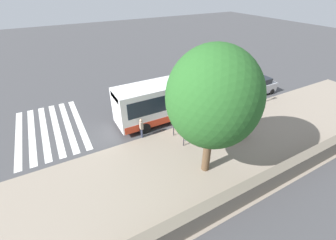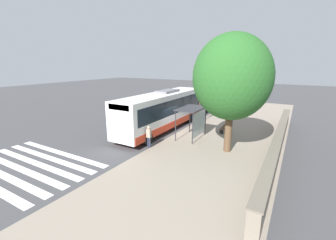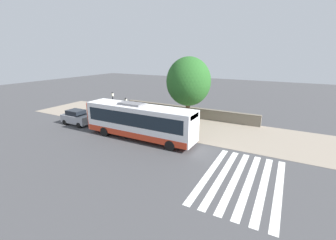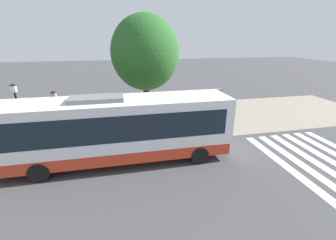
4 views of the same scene
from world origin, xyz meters
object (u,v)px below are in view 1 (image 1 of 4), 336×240
pedestrian (141,127)px  parked_car_behind_bus (258,86)px  bench (240,133)px  bus_shelter (196,113)px  bus (182,96)px  shade_tree (213,98)px  street_lamp_near (245,87)px  street_lamp_far (228,94)px

pedestrian → parked_car_behind_bus: size_ratio=0.44×
bench → parked_car_behind_bus: parked_car_behind_bus is taller
bus_shelter → bus: bearing=-15.1°
shade_tree → parked_car_behind_bus: 14.73m
pedestrian → street_lamp_near: size_ratio=0.41×
street_lamp_far → bus_shelter: bearing=106.9°
bus_shelter → street_lamp_far: size_ratio=0.84×
parked_car_behind_bus → street_lamp_near: bearing=113.6°
pedestrian → street_lamp_near: street_lamp_near is taller
bus_shelter → parked_car_behind_bus: bus_shelter is taller
shade_tree → parked_car_behind_bus: (6.75, -12.31, -4.48)m
shade_tree → bus_shelter: bearing=-23.0°
street_lamp_far → shade_tree: 8.24m
pedestrian → shade_tree: (-5.41, -2.31, 4.36)m
bus → street_lamp_far: size_ratio=3.31×
bench → street_lamp_far: bearing=-22.3°
shade_tree → street_lamp_far: bearing=-51.0°
bus → parked_car_behind_bus: bus is taller
pedestrian → street_lamp_near: 10.31m
shade_tree → parked_car_behind_bus: size_ratio=2.13×
shade_tree → pedestrian: bearing=23.1°
pedestrian → shade_tree: 7.32m
bus_shelter → bench: bus_shelter is taller
pedestrian → street_lamp_near: bearing=-93.4°
bus_shelter → street_lamp_near: bearing=-77.9°
bench → shade_tree: 6.90m
bench → street_lamp_far: (3.22, -1.32, 1.73)m
shade_tree → bus: bearing=-19.0°
bench → shade_tree: size_ratio=0.20×
parked_car_behind_bus → bench: bearing=123.9°
bench → pedestrian: bearing=60.9°
bus → bus_shelter: size_ratio=3.96×
bus_shelter → street_lamp_near: 6.58m
bus_shelter → pedestrian: (1.98, 3.76, -1.19)m
street_lamp_far → shade_tree: bearing=129.0°
pedestrian → street_lamp_far: street_lamp_far is taller
bus → pedestrian: (-1.63, 4.73, -0.92)m
bus_shelter → parked_car_behind_bus: (3.32, -10.85, -1.31)m
bus_shelter → bench: 4.04m
bus_shelter → pedestrian: 4.41m
bus → bus_shelter: (-3.61, 0.97, 0.27)m
street_lamp_far → shade_tree: size_ratio=0.44×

